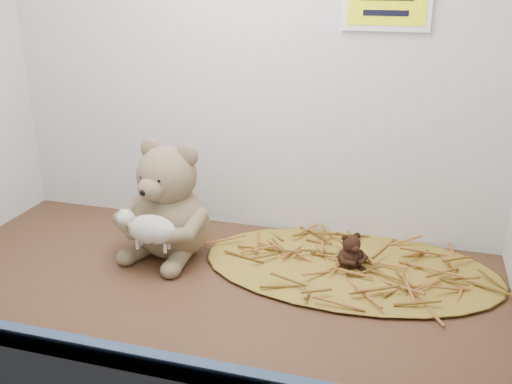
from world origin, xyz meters
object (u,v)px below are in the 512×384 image
(main_teddy, at_px, (170,199))
(toy_lamb, at_px, (152,230))
(mini_teddy_tan, at_px, (350,248))
(mini_teddy_brown, at_px, (351,250))

(main_teddy, distance_m, toy_lamb, 0.10)
(main_teddy, height_order, toy_lamb, main_teddy)
(main_teddy, bearing_deg, mini_teddy_tan, 18.43)
(main_teddy, xyz_separation_m, mini_teddy_brown, (0.40, 0.03, -0.08))
(main_teddy, xyz_separation_m, mini_teddy_tan, (0.39, 0.05, -0.09))
(toy_lamb, bearing_deg, mini_teddy_tan, 19.76)
(mini_teddy_brown, bearing_deg, mini_teddy_tan, 63.20)
(mini_teddy_tan, relative_size, mini_teddy_brown, 0.83)
(toy_lamb, height_order, mini_teddy_tan, toy_lamb)
(mini_teddy_tan, bearing_deg, mini_teddy_brown, -59.86)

